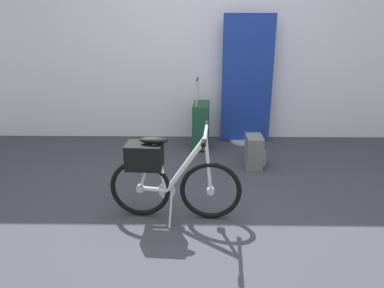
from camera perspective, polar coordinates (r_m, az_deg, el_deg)
name	(u,v)px	position (r m, az deg, el deg)	size (l,w,h in m)	color
ground_plane	(202,223)	(3.14, 1.54, -11.61)	(6.41, 6.41, 0.00)	#38383F
back_wall	(201,23)	(4.80, 1.39, 17.32)	(6.41, 0.10, 2.81)	silver
floor_banner_stand	(247,88)	(4.72, 8.07, 8.18)	(0.60, 0.36, 1.53)	#B7B7BC
folding_bike_foreground	(165,175)	(3.07, -3.93, -4.63)	(1.06, 0.53, 0.75)	black
rolling_suitcase	(201,125)	(4.58, 1.30, 2.86)	(0.21, 0.37, 0.83)	#19472D
backpack_on_floor	(254,152)	(4.11, 9.15, -1.18)	(0.20, 0.26, 0.34)	slate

